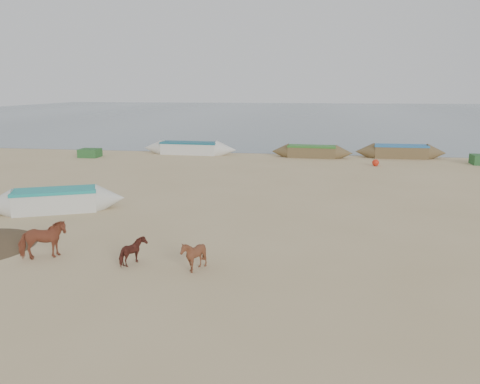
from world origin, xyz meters
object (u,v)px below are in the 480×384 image
cow_adult (43,240)px  near_canoe (55,200)px  calf_front (194,255)px  calf_right (134,252)px

cow_adult → near_canoe: size_ratio=0.25×
calf_front → cow_adult: bearing=-115.9°
calf_right → near_canoe: (-5.34, 5.16, 0.08)m
calf_front → near_canoe: bearing=-149.6°
cow_adult → calf_front: cow_adult is taller
cow_adult → calf_right: 2.83m
cow_adult → near_canoe: bearing=-2.4°
cow_adult → near_canoe: (-2.52, 5.10, -0.11)m
calf_right → calf_front: bearing=-99.3°
calf_front → near_canoe: near_canoe is taller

